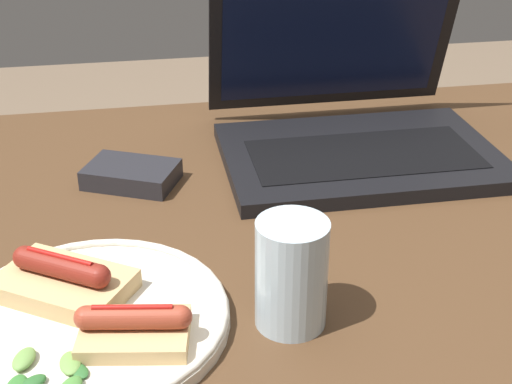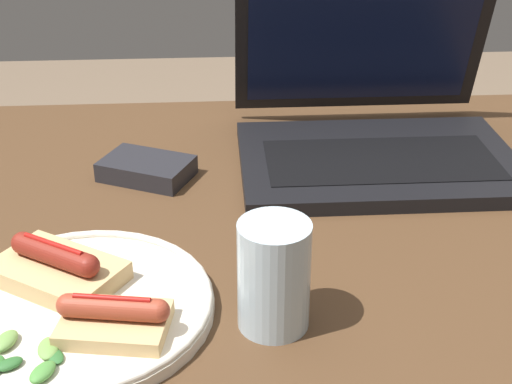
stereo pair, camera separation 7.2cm
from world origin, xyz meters
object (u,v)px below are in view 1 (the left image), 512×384
at_px(laptop, 352,119).
at_px(plate, 92,318).
at_px(drinking_glass, 291,274).
at_px(external_drive, 132,174).

xyz_separation_m(laptop, plate, (-0.33, -0.32, -0.03)).
relative_size(laptop, drinking_glass, 3.46).
distance_m(laptop, external_drive, 0.30).
distance_m(plate, external_drive, 0.28).
height_order(plate, external_drive, external_drive).
bearing_deg(drinking_glass, external_drive, 114.02).
bearing_deg(plate, laptop, 44.05).
xyz_separation_m(plate, drinking_glass, (0.17, -0.02, 0.04)).
bearing_deg(plate, drinking_glass, -7.82).
bearing_deg(plate, external_drive, 81.35).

